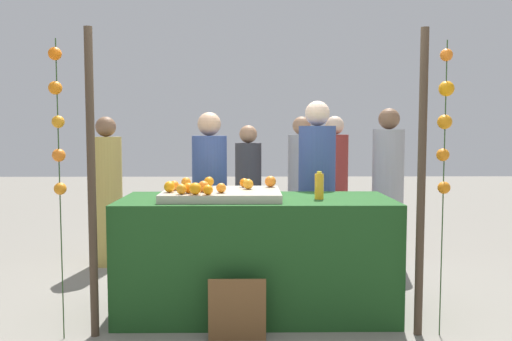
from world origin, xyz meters
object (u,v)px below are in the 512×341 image
Objects in this scene: stall_counter at (256,255)px; chalkboard_sign at (237,310)px; juice_bottle at (319,186)px; vendor_right at (317,199)px; vendor_left at (210,205)px; orange_0 at (203,186)px; orange_1 at (244,183)px.

stall_counter is 4.78× the size of chalkboard_sign.
juice_bottle is 0.87m from vendor_right.
orange_0 is at bearing -88.66° from vendor_left.
chalkboard_sign is 0.26× the size of vendor_right.
vendor_left is (-0.89, 0.82, -0.26)m from juice_bottle.
juice_bottle is at bearing 38.18° from chalkboard_sign.
juice_bottle is at bearing -42.67° from vendor_left.
stall_counter is 0.69m from orange_0.
orange_0 is 0.19× the size of chalkboard_sign.
juice_bottle reaches higher than chalkboard_sign.
vendor_right is (0.96, 0.88, -0.22)m from orange_0.
orange_1 is 0.68m from vendor_left.
orange_0 is at bearing -163.70° from stall_counter.
orange_0 is at bearing 120.64° from chalkboard_sign.
juice_bottle is 0.13× the size of vendor_right.
orange_0 is 1.32m from vendor_right.
orange_0 is at bearing -137.43° from vendor_right.
vendor_left is at bearing 120.52° from orange_1.
vendor_left is (-0.28, 1.30, 0.53)m from chalkboard_sign.
orange_0 is 0.44m from orange_1.
orange_0 is 0.90m from vendor_left.
juice_bottle reaches higher than orange_1.
vendor_right reaches higher than orange_1.
vendor_left reaches higher than orange_0.
vendor_left is 0.94× the size of vendor_right.
orange_1 is 0.35× the size of juice_bottle.
orange_1 is 1.09m from chalkboard_sign.
vendor_right reaches higher than stall_counter.
orange_0 reaches higher than orange_1.
orange_1 reaches higher than chalkboard_sign.
orange_1 is at bearing -139.59° from vendor_right.
juice_bottle is at bearing 2.72° from orange_0.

